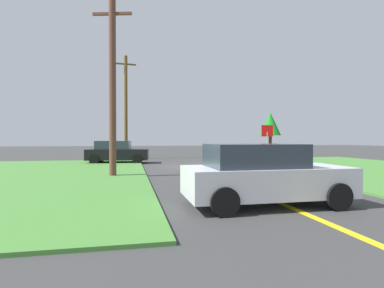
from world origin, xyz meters
TOP-DOWN VIEW (x-y plane):
  - ground_plane at (0.00, 0.00)m, footprint 120.00×120.00m
  - grass_verge_right at (9.26, -4.00)m, footprint 12.00×20.00m
  - grass_verge_left at (-9.26, -4.00)m, footprint 12.00×20.00m
  - lane_stripe_center at (0.00, -8.00)m, footprint 0.20×14.00m
  - stop_sign at (4.38, -1.45)m, footprint 0.70×0.21m
  - car_behind_on_main_road at (-0.58, -11.49)m, footprint 4.29×2.09m
  - parked_car_near_building at (-4.97, 3.48)m, footprint 4.48×2.45m
  - utility_pole_near at (-4.79, -4.60)m, footprint 1.77×0.57m
  - utility_pole_mid at (-4.38, 8.29)m, footprint 1.80×0.32m
  - oak_tree_left at (11.94, 13.45)m, footprint 2.40×2.40m

SIDE VIEW (x-z plane):
  - ground_plane at x=0.00m, z-range 0.00..0.00m
  - lane_stripe_center at x=0.00m, z-range 0.00..0.01m
  - grass_verge_right at x=9.26m, z-range 0.00..0.08m
  - grass_verge_left at x=-9.26m, z-range 0.00..0.08m
  - car_behind_on_main_road at x=-0.58m, z-range 0.00..1.62m
  - parked_car_near_building at x=-4.97m, z-range 0.00..1.62m
  - stop_sign at x=4.38m, z-range 0.52..3.14m
  - oak_tree_left at x=11.94m, z-range 1.06..5.90m
  - utility_pole_near at x=-4.79m, z-range 0.10..8.23m
  - utility_pole_mid at x=-4.38m, z-range 0.12..9.20m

